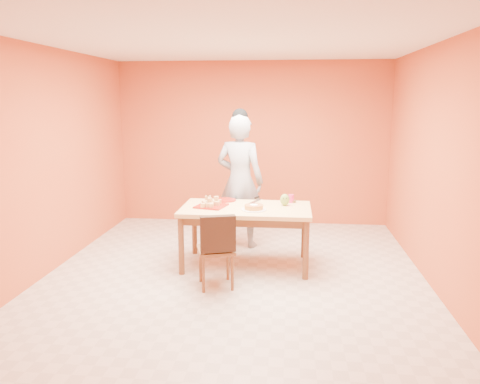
# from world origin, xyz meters

# --- Properties ---
(floor) EXTENTS (5.00, 5.00, 0.00)m
(floor) POSITION_xyz_m (0.00, 0.00, 0.00)
(floor) COLOR beige
(floor) RESTS_ON ground
(ceiling) EXTENTS (5.00, 5.00, 0.00)m
(ceiling) POSITION_xyz_m (0.00, 0.00, 2.70)
(ceiling) COLOR silver
(ceiling) RESTS_ON wall_back
(wall_back) EXTENTS (4.50, 0.00, 4.50)m
(wall_back) POSITION_xyz_m (0.00, 2.50, 1.35)
(wall_back) COLOR #BC532B
(wall_back) RESTS_ON floor
(wall_left) EXTENTS (0.00, 5.00, 5.00)m
(wall_left) POSITION_xyz_m (-2.25, 0.00, 1.35)
(wall_left) COLOR #BC532B
(wall_left) RESTS_ON floor
(wall_right) EXTENTS (0.00, 5.00, 5.00)m
(wall_right) POSITION_xyz_m (2.25, 0.00, 1.35)
(wall_right) COLOR #BC532B
(wall_right) RESTS_ON floor
(dining_table) EXTENTS (1.60, 0.90, 0.76)m
(dining_table) POSITION_xyz_m (0.10, 0.33, 0.67)
(dining_table) COLOR #F1C37E
(dining_table) RESTS_ON floor
(dining_chair) EXTENTS (0.50, 0.56, 0.87)m
(dining_chair) POSITION_xyz_m (-0.17, -0.40, 0.45)
(dining_chair) COLOR brown
(dining_chair) RESTS_ON floor
(pastry_pile) EXTENTS (0.31, 0.31, 0.10)m
(pastry_pile) POSITION_xyz_m (-0.33, 0.31, 0.83)
(pastry_pile) COLOR #DDAA5E
(pastry_pile) RESTS_ON pastry_platter
(person) EXTENTS (0.77, 0.60, 1.88)m
(person) POSITION_xyz_m (-0.06, 1.15, 0.94)
(person) COLOR gray
(person) RESTS_ON floor
(pastry_platter) EXTENTS (0.42, 0.42, 0.02)m
(pastry_platter) POSITION_xyz_m (-0.33, 0.31, 0.77)
(pastry_platter) COLOR maroon
(pastry_platter) RESTS_ON dining_table
(red_dinner_plate) EXTENTS (0.27, 0.27, 0.02)m
(red_dinner_plate) POSITION_xyz_m (-0.20, 0.68, 0.77)
(red_dinner_plate) COLOR maroon
(red_dinner_plate) RESTS_ON dining_table
(white_cake_plate) EXTENTS (0.38, 0.38, 0.01)m
(white_cake_plate) POSITION_xyz_m (0.21, 0.18, 0.77)
(white_cake_plate) COLOR white
(white_cake_plate) RESTS_ON dining_table
(sponge_cake) EXTENTS (0.29, 0.29, 0.05)m
(sponge_cake) POSITION_xyz_m (0.21, 0.18, 0.80)
(sponge_cake) COLOR gold
(sponge_cake) RESTS_ON white_cake_plate
(cake_server) EXTENTS (0.15, 0.28, 0.01)m
(cake_server) POSITION_xyz_m (0.22, 0.36, 0.83)
(cake_server) COLOR silver
(cake_server) RESTS_ON sponge_cake
(egg_ornament) EXTENTS (0.15, 0.13, 0.15)m
(egg_ornament) POSITION_xyz_m (0.58, 0.47, 0.83)
(egg_ornament) COLOR olive
(egg_ornament) RESTS_ON dining_table
(magenta_glass) EXTENTS (0.09, 0.09, 0.11)m
(magenta_glass) POSITION_xyz_m (0.66, 0.65, 0.81)
(magenta_glass) COLOR #CA1E59
(magenta_glass) RESTS_ON dining_table
(checker_tin) EXTENTS (0.12, 0.12, 0.03)m
(checker_tin) POSITION_xyz_m (0.67, 0.67, 0.78)
(checker_tin) COLOR #381B0F
(checker_tin) RESTS_ON dining_table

